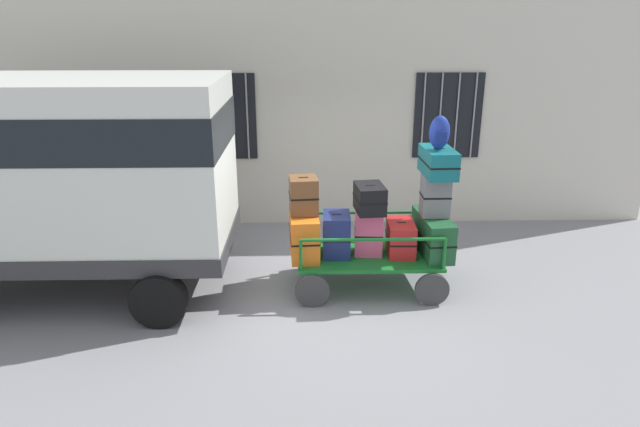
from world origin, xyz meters
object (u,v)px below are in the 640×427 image
(suitcase_left_middle, at_px, (304,195))
(suitcase_midright_bottom, at_px, (400,238))
(van, at_px, (61,167))
(suitcase_left_bottom, at_px, (304,234))
(luggage_cart, at_px, (368,260))
(suitcase_right_top, at_px, (438,162))
(suitcase_center_middle, at_px, (370,198))
(suitcase_right_bottom, at_px, (433,234))
(suitcase_center_bottom, at_px, (369,233))
(suitcase_right_middle, at_px, (435,195))
(suitcase_midleft_bottom, at_px, (336,234))
(backpack, at_px, (440,133))

(suitcase_left_middle, distance_m, suitcase_midright_bottom, 1.50)
(van, bearing_deg, suitcase_left_bottom, 0.36)
(luggage_cart, bearing_deg, suitcase_right_top, 0.39)
(suitcase_center_middle, relative_size, suitcase_right_bottom, 0.57)
(suitcase_right_top, bearing_deg, luggage_cart, -179.61)
(suitcase_right_top, bearing_deg, suitcase_center_middle, -179.91)
(van, distance_m, suitcase_center_bottom, 4.20)
(suitcase_right_top, bearing_deg, suitcase_right_bottom, 90.00)
(van, height_order, suitcase_right_bottom, van)
(suitcase_left_middle, relative_size, suitcase_center_bottom, 0.81)
(luggage_cart, relative_size, suitcase_right_middle, 3.54)
(suitcase_left_middle, bearing_deg, suitcase_midleft_bottom, -2.70)
(suitcase_right_middle, bearing_deg, suitcase_center_middle, -178.17)
(suitcase_midleft_bottom, relative_size, suitcase_right_top, 0.78)
(luggage_cart, distance_m, suitcase_midright_bottom, 0.56)
(van, distance_m, suitcase_left_middle, 3.21)
(suitcase_center_bottom, relative_size, suitcase_right_top, 0.81)
(luggage_cart, distance_m, suitcase_midleft_bottom, 0.60)
(van, height_order, suitcase_left_middle, van)
(suitcase_right_middle, height_order, backpack, backpack)
(suitcase_midleft_bottom, bearing_deg, backpack, -1.65)
(suitcase_left_middle, relative_size, suitcase_right_bottom, 0.49)
(suitcase_left_bottom, relative_size, backpack, 2.03)
(suitcase_midleft_bottom, relative_size, suitcase_center_middle, 1.03)
(suitcase_midleft_bottom, bearing_deg, luggage_cart, 1.83)
(suitcase_center_middle, distance_m, suitcase_right_top, 1.04)
(suitcase_right_bottom, height_order, suitcase_right_top, suitcase_right_top)
(van, bearing_deg, luggage_cart, 0.33)
(suitcase_left_bottom, xyz_separation_m, suitcase_center_bottom, (0.90, 0.01, 0.01))
(luggage_cart, height_order, suitcase_left_middle, suitcase_left_middle)
(suitcase_right_top, bearing_deg, suitcase_left_middle, 179.98)
(luggage_cart, height_order, suitcase_right_middle, suitcase_right_middle)
(van, height_order, suitcase_midright_bottom, van)
(suitcase_left_middle, bearing_deg, suitcase_center_middle, -0.13)
(luggage_cart, bearing_deg, suitcase_left_bottom, -179.77)
(luggage_cart, distance_m, backpack, 2.03)
(luggage_cart, bearing_deg, suitcase_midright_bottom, 2.31)
(suitcase_center_middle, xyz_separation_m, suitcase_midright_bottom, (0.45, 0.01, -0.59))
(suitcase_left_bottom, xyz_separation_m, suitcase_right_bottom, (1.81, 0.03, -0.03))
(van, distance_m, suitcase_right_bottom, 5.09)
(suitcase_right_middle, distance_m, suitcase_right_top, 0.48)
(van, relative_size, suitcase_right_bottom, 4.26)
(suitcase_midleft_bottom, relative_size, backpack, 1.36)
(suitcase_left_middle, bearing_deg, suitcase_right_top, -0.02)
(suitcase_center_bottom, bearing_deg, suitcase_midleft_bottom, -177.18)
(suitcase_right_bottom, bearing_deg, suitcase_left_middle, -179.52)
(suitcase_center_middle, bearing_deg, suitcase_midleft_bottom, -177.56)
(van, bearing_deg, suitcase_right_middle, 0.66)
(suitcase_midleft_bottom, bearing_deg, suitcase_left_middle, 177.30)
(suitcase_center_bottom, height_order, suitcase_center_middle, suitcase_center_middle)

